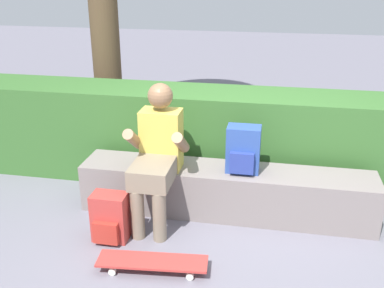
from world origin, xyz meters
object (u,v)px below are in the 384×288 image
Objects in this scene: person_skater at (157,152)px; backpack_on_ground at (110,218)px; skateboard_near_person at (152,262)px; backpack_on_bench at (243,150)px; bench_main at (226,191)px.

backpack_on_ground is at bearing -127.95° from person_skater.
backpack_on_bench reaches higher than skateboard_near_person.
skateboard_near_person is 1.20m from backpack_on_bench.
person_skater is at bearing -159.50° from bench_main.
backpack_on_bench is at bearing 58.66° from skateboard_near_person.
person_skater is at bearing -164.07° from backpack_on_bench.
person_skater is 1.44× the size of skateboard_near_person.
backpack_on_ground is (-0.99, -0.58, -0.43)m from backpack_on_bench.
person_skater reaches higher than backpack_on_ground.
backpack_on_bench is at bearing 30.39° from backpack_on_ground.
skateboard_near_person is at bearing -114.32° from bench_main.
skateboard_near_person is 2.04× the size of backpack_on_bench.
backpack_on_bench is 1.23m from backpack_on_ground.
person_skater reaches higher than skateboard_near_person.
bench_main is 1.04m from backpack_on_ground.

